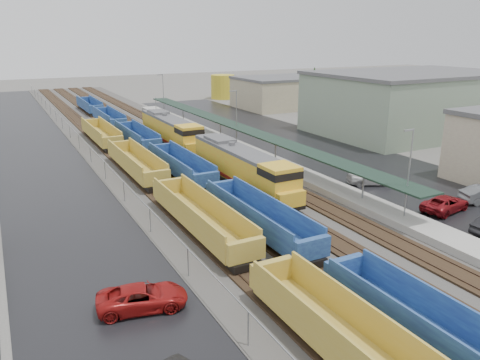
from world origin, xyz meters
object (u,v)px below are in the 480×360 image
object	(u,v)px
well_string_blue	(180,167)
parked_car_west_c	(142,298)
locomotive_lead	(243,168)
well_string_yellow	(200,218)
storage_tank	(223,87)
parked_car_east_c	(371,178)
locomotive_trail	(171,131)
parked_car_east_b	(445,204)

from	to	relation	value
well_string_blue	parked_car_west_c	bearing A→B (deg)	-115.59
locomotive_lead	well_string_blue	world-z (taller)	locomotive_lead
locomotive_lead	well_string_yellow	size ratio (longest dim) A/B	0.21
storage_tank	well_string_yellow	bearing A→B (deg)	-116.98
well_string_yellow	parked_car_east_c	world-z (taller)	well_string_yellow
parked_car_west_c	well_string_blue	bearing A→B (deg)	-13.62
locomotive_trail	storage_tank	bearing A→B (deg)	56.58
locomotive_lead	locomotive_trail	bearing A→B (deg)	90.00
well_string_yellow	parked_car_east_b	bearing A→B (deg)	-15.46
parked_car_west_c	locomotive_trail	bearing A→B (deg)	-10.20
well_string_yellow	well_string_blue	world-z (taller)	well_string_yellow
locomotive_lead	parked_car_west_c	size ratio (longest dim) A/B	3.71
parked_car_east_b	locomotive_trail	bearing A→B (deg)	10.74
locomotive_trail	parked_car_west_c	xyz separation A→B (m)	(-15.16, -37.20, -1.59)
locomotive_trail	parked_car_east_b	size ratio (longest dim) A/B	3.74
locomotive_trail	parked_car_east_c	distance (m)	28.53
locomotive_lead	storage_tank	xyz separation A→B (m)	(29.10, 65.11, 0.57)
locomotive_trail	locomotive_lead	bearing A→B (deg)	-90.00
locomotive_trail	storage_tank	world-z (taller)	storage_tank
locomotive_lead	parked_car_west_c	xyz separation A→B (m)	(-15.16, -16.20, -1.59)
parked_car_east_c	well_string_blue	bearing A→B (deg)	79.26
well_string_blue	parked_car_west_c	size ratio (longest dim) A/B	23.06
locomotive_trail	well_string_yellow	distance (m)	29.88
well_string_yellow	parked_car_east_c	size ratio (longest dim) A/B	18.02
well_string_yellow	parked_car_east_c	bearing A→B (deg)	8.90
locomotive_lead	storage_tank	distance (m)	71.32
well_string_blue	parked_car_west_c	distance (m)	25.85
locomotive_lead	parked_car_east_c	bearing A→B (deg)	-19.82
locomotive_lead	well_string_blue	size ratio (longest dim) A/B	0.16
well_string_blue	storage_tank	xyz separation A→B (m)	(33.10, 58.00, 1.67)
parked_car_east_b	parked_car_west_c	bearing A→B (deg)	85.57
locomotive_trail	well_string_blue	distance (m)	14.50
locomotive_lead	parked_car_east_b	xyz separation A→B (m)	(12.95, -13.56, -1.60)
well_string_yellow	parked_car_east_c	xyz separation A→B (m)	(20.60, 3.22, -0.50)
storage_tank	parked_car_west_c	world-z (taller)	storage_tank
well_string_yellow	well_string_blue	xyz separation A→B (m)	(4.00, 14.87, -0.02)
well_string_yellow	well_string_blue	distance (m)	15.40
locomotive_trail	well_string_yellow	world-z (taller)	locomotive_trail
locomotive_lead	parked_car_east_b	distance (m)	18.82
well_string_blue	storage_tank	bearing A→B (deg)	60.29
well_string_blue	locomotive_lead	bearing A→B (deg)	-60.62
locomotive_lead	locomotive_trail	world-z (taller)	same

